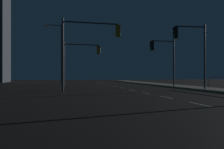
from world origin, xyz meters
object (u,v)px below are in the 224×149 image
traffic_light_far_left (191,44)px  street_lamp_across_street (59,48)px  traffic_light_mid_right (163,53)px  traffic_light_mid_left (81,55)px  traffic_light_near_left (89,40)px

traffic_light_far_left → street_lamp_across_street: 21.30m
traffic_light_far_left → traffic_light_mid_right: bearing=90.5°
traffic_light_mid_left → street_lamp_across_street: 8.30m
traffic_light_far_left → street_lamp_across_street: size_ratio=0.65×
traffic_light_near_left → street_lamp_across_street: bearing=97.1°
traffic_light_mid_left → street_lamp_across_street: (-2.44, 7.81, 1.40)m
traffic_light_mid_right → street_lamp_across_street: street_lamp_across_street is taller
traffic_light_near_left → traffic_light_mid_left: bearing=89.2°
street_lamp_across_street → traffic_light_far_left: bearing=-59.8°
traffic_light_mid_right → traffic_light_near_left: size_ratio=0.88×
traffic_light_near_left → traffic_light_mid_right: bearing=37.3°
traffic_light_mid_right → traffic_light_mid_left: size_ratio=0.99×
street_lamp_across_street → traffic_light_mid_right: bearing=-48.4°
traffic_light_mid_left → traffic_light_far_left: bearing=-52.1°
traffic_light_mid_right → traffic_light_far_left: traffic_light_far_left is taller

